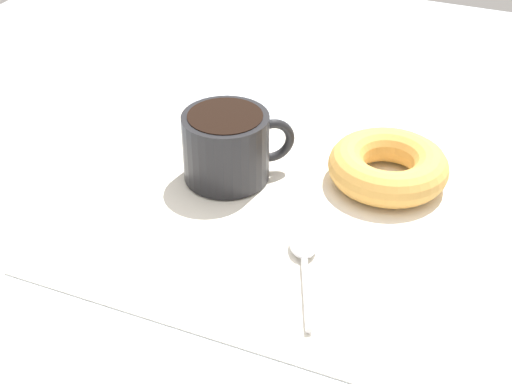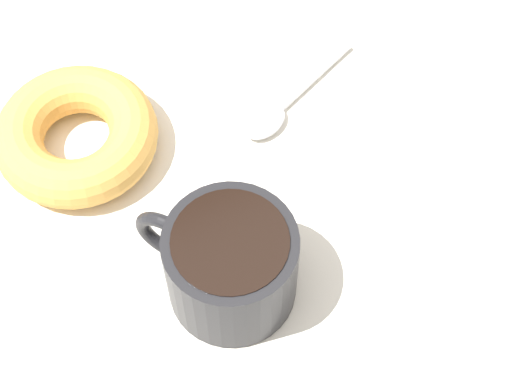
% 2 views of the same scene
% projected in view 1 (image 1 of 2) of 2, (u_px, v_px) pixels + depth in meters
% --- Properties ---
extents(ground_plane, '(1.20, 1.20, 0.02)m').
position_uv_depth(ground_plane, '(290.00, 223.00, 0.66)').
color(ground_plane, '#B2BCC6').
extents(napkin, '(0.32, 0.32, 0.00)m').
position_uv_depth(napkin, '(256.00, 211.00, 0.65)').
color(napkin, white).
rests_on(napkin, ground_plane).
extents(coffee_cup, '(0.09, 0.10, 0.07)m').
position_uv_depth(coffee_cup, '(228.00, 145.00, 0.68)').
color(coffee_cup, black).
rests_on(coffee_cup, napkin).
extents(donut, '(0.12, 0.12, 0.03)m').
position_uv_depth(donut, '(388.00, 166.00, 0.68)').
color(donut, gold).
rests_on(donut, napkin).
extents(spoon, '(0.11, 0.06, 0.01)m').
position_uv_depth(spoon, '(304.00, 256.00, 0.59)').
color(spoon, silver).
rests_on(spoon, napkin).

